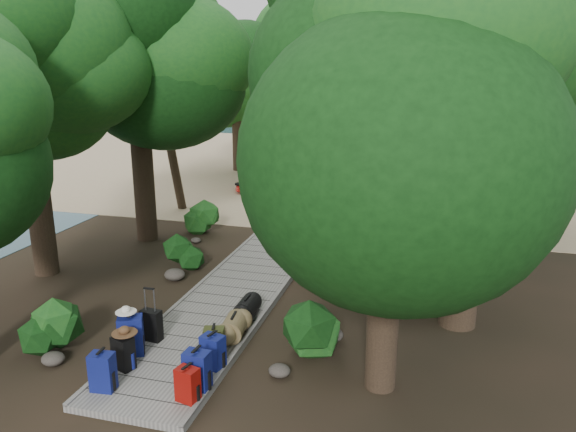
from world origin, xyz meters
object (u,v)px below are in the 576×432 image
(kayak, at_px, (241,186))
(backpack_left_c, at_px, (131,334))
(backpack_left_a, at_px, (102,370))
(suitcase_on_boardwalk, at_px, (151,325))
(sun_lounger, at_px, (406,189))
(duffel_right_khaki, at_px, (234,327))
(backpack_right_c, at_px, (213,350))
(backpack_right_a, at_px, (187,383))
(lone_suitcase_on_sand, at_px, (326,199))
(backpack_left_b, at_px, (123,351))
(backpack_right_b, at_px, (197,369))
(duffel_right_black, at_px, (247,307))
(backpack_right_d, at_px, (214,340))

(kayak, bearing_deg, backpack_left_c, -92.86)
(backpack_left_a, distance_m, suitcase_on_boardwalk, 1.70)
(kayak, bearing_deg, sun_lounger, -9.66)
(duffel_right_khaki, bearing_deg, backpack_right_c, -95.07)
(backpack_right_a, xyz_separation_m, sun_lounger, (2.25, 14.84, -0.09))
(backpack_left_c, xyz_separation_m, backpack_right_c, (1.57, -0.03, -0.07))
(lone_suitcase_on_sand, bearing_deg, backpack_left_b, -114.28)
(backpack_left_a, distance_m, backpack_right_a, 1.42)
(backpack_left_a, xyz_separation_m, backpack_right_c, (1.41, 1.09, -0.03))
(backpack_right_b, relative_size, duffel_right_khaki, 1.10)
(backpack_right_c, relative_size, duffel_right_khaki, 0.98)
(backpack_left_c, distance_m, duffel_right_khaki, 1.87)
(backpack_right_a, height_order, kayak, backpack_right_a)
(backpack_left_c, distance_m, suitcase_on_boardwalk, 0.59)
(backpack_left_b, xyz_separation_m, sun_lounger, (3.70, 14.27, -0.11))
(backpack_left_b, bearing_deg, sun_lounger, 95.47)
(backpack_right_c, bearing_deg, lone_suitcase_on_sand, 106.10)
(duffel_right_black, bearing_deg, backpack_left_b, -119.20)
(suitcase_on_boardwalk, relative_size, sun_lounger, 0.31)
(backpack_right_d, height_order, kayak, backpack_right_d)
(backpack_left_c, relative_size, lone_suitcase_on_sand, 1.13)
(backpack_right_a, xyz_separation_m, suitcase_on_boardwalk, (-1.49, 1.61, -0.01))
(backpack_right_b, bearing_deg, backpack_right_a, -88.10)
(backpack_left_c, bearing_deg, backpack_right_c, -27.16)
(backpack_right_b, xyz_separation_m, sun_lounger, (2.24, 14.51, -0.15))
(backpack_left_c, xyz_separation_m, suitcase_on_boardwalk, (0.09, 0.57, -0.10))
(backpack_right_b, relative_size, sun_lounger, 0.38)
(duffel_right_khaki, bearing_deg, backpack_left_b, -139.70)
(duffel_right_black, xyz_separation_m, suitcase_on_boardwalk, (-1.40, -1.40, 0.09))
(backpack_left_a, xyz_separation_m, kayak, (-2.93, 14.34, -0.27))
(backpack_right_c, height_order, kayak, backpack_right_c)
(duffel_right_khaki, relative_size, sun_lounger, 0.34)
(backpack_right_b, distance_m, suitcase_on_boardwalk, 1.97)
(backpack_left_b, xyz_separation_m, backpack_left_c, (-0.12, 0.46, 0.08))
(backpack_right_a, bearing_deg, backpack_right_c, 103.61)
(backpack_left_a, relative_size, duffel_right_khaki, 1.06)
(backpack_left_c, height_order, suitcase_on_boardwalk, backpack_left_c)
(backpack_right_d, distance_m, kayak, 13.49)
(duffel_right_khaki, xyz_separation_m, lone_suitcase_on_sand, (-0.32, 10.14, 0.03))
(lone_suitcase_on_sand, bearing_deg, duffel_right_khaki, -107.12)
(backpack_left_b, relative_size, suitcase_on_boardwalk, 1.09)
(backpack_left_b, relative_size, sun_lounger, 0.34)
(backpack_right_b, bearing_deg, backpack_left_c, 159.94)
(backpack_right_b, height_order, backpack_right_c, backpack_right_b)
(backpack_left_b, distance_m, backpack_right_d, 1.55)
(backpack_left_c, xyz_separation_m, duffel_right_black, (1.48, 1.98, -0.19))
(backpack_right_a, distance_m, duffel_right_khaki, 2.10)
(backpack_left_c, bearing_deg, backpack_left_b, -101.18)
(backpack_left_c, relative_size, suitcase_on_boardwalk, 1.35)
(backpack_right_b, distance_m, lone_suitcase_on_sand, 11.91)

